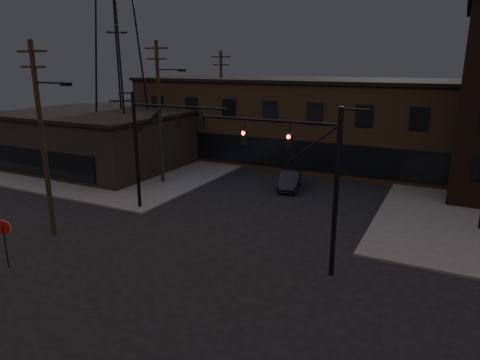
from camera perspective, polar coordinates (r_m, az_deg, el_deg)
name	(u,v)px	position (r m, az deg, el deg)	size (l,w,h in m)	color
ground	(164,286)	(20.36, -10.06, -13.72)	(140.00, 140.00, 0.00)	black
sidewalk_nw	(123,152)	(49.82, -15.34, 3.56)	(30.00, 30.00, 0.15)	#474744
building_row	(332,123)	(43.85, 12.19, 7.42)	(40.00, 12.00, 8.00)	#4D3829
building_left	(94,141)	(43.78, -18.84, 4.94)	(16.00, 12.00, 5.00)	black
traffic_signal_near	(313,172)	(19.99, 9.66, 1.00)	(7.12, 0.24, 8.00)	black
traffic_signal_far	(151,139)	(28.68, -11.80, 5.41)	(7.12, 0.24, 8.00)	black
stop_sign	(4,233)	(23.86, -28.97, -6.16)	(0.72, 0.33, 2.48)	black
utility_pole_near	(43,136)	(26.27, -24.80, 5.32)	(3.70, 0.28, 11.00)	black
utility_pole_mid	(160,110)	(35.49, -10.61, 9.15)	(3.70, 0.28, 11.50)	black
utility_pole_far	(221,102)	(46.11, -2.51, 10.36)	(2.20, 0.28, 11.00)	black
transmission_tower	(117,33)	(43.29, -16.10, 18.37)	(7.00, 7.00, 25.00)	black
car_crossing	(290,180)	(34.54, 6.67, -0.03)	(1.48, 4.25, 1.40)	black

